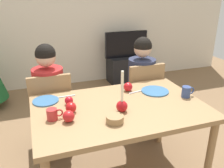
{
  "coord_description": "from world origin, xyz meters",
  "views": [
    {
      "loc": [
        -0.64,
        -1.64,
        1.65
      ],
      "look_at": [
        0.0,
        0.2,
        0.87
      ],
      "focal_mm": 38.57,
      "sensor_mm": 36.0,
      "label": 1
    }
  ],
  "objects": [
    {
      "name": "dining_table",
      "position": [
        0.0,
        0.0,
        0.67
      ],
      "size": [
        1.4,
        0.9,
        0.75
      ],
      "color": "#99754C",
      "rests_on": "ground"
    },
    {
      "name": "person_left_child",
      "position": [
        -0.51,
        0.64,
        0.57
      ],
      "size": [
        0.3,
        0.3,
        1.17
      ],
      "color": "#33384C",
      "rests_on": "ground"
    },
    {
      "name": "chair_left",
      "position": [
        -0.51,
        0.61,
        0.51
      ],
      "size": [
        0.4,
        0.4,
        0.9
      ],
      "color": "#99754C",
      "rests_on": "ground"
    },
    {
      "name": "apple_by_right_mug",
      "position": [
        0.18,
        0.27,
        0.79
      ],
      "size": [
        0.08,
        0.08,
        0.08
      ],
      "primitive_type": "sphere",
      "color": "red",
      "rests_on": "dining_table"
    },
    {
      "name": "plate_right",
      "position": [
        0.41,
        0.17,
        0.76
      ],
      "size": [
        0.25,
        0.25,
        0.01
      ],
      "primitive_type": "cylinder",
      "color": "teal",
      "rests_on": "dining_table"
    },
    {
      "name": "apple_far_edge",
      "position": [
        -0.44,
        -0.11,
        0.79
      ],
      "size": [
        0.09,
        0.09,
        0.09
      ],
      "primitive_type": "sphere",
      "color": "red",
      "rests_on": "dining_table"
    },
    {
      "name": "mug_left",
      "position": [
        -0.54,
        -0.04,
        0.79
      ],
      "size": [
        0.12,
        0.08,
        0.09
      ],
      "color": "#B72D2D",
      "rests_on": "dining_table"
    },
    {
      "name": "fork_right",
      "position": [
        0.25,
        0.21,
        0.75
      ],
      "size": [
        0.18,
        0.05,
        0.01
      ],
      "primitive_type": "cube",
      "rotation": [
        0.0,
        0.0,
        0.19
      ],
      "color": "silver",
      "rests_on": "dining_table"
    },
    {
      "name": "plate_left",
      "position": [
        -0.57,
        0.29,
        0.76
      ],
      "size": [
        0.22,
        0.22,
        0.01
      ],
      "primitive_type": "cylinder",
      "color": "teal",
      "rests_on": "dining_table"
    },
    {
      "name": "back_wall",
      "position": [
        0.0,
        2.6,
        1.3
      ],
      "size": [
        6.4,
        0.1,
        2.6
      ],
      "primitive_type": "cube",
      "color": "beige",
      "rests_on": "ground"
    },
    {
      "name": "person_right_child",
      "position": [
        0.5,
        0.64,
        0.57
      ],
      "size": [
        0.3,
        0.3,
        1.17
      ],
      "color": "#33384C",
      "rests_on": "ground"
    },
    {
      "name": "bowl_walnuts",
      "position": [
        -0.13,
        -0.22,
        0.78
      ],
      "size": [
        0.13,
        0.13,
        0.05
      ],
      "primitive_type": "cylinder",
      "color": "#99754C",
      "rests_on": "dining_table"
    },
    {
      "name": "tv",
      "position": [
        1.0,
        2.3,
        0.71
      ],
      "size": [
        0.79,
        0.05,
        0.46
      ],
      "color": "black",
      "rests_on": "tv_stand"
    },
    {
      "name": "tv_stand",
      "position": [
        1.0,
        2.3,
        0.24
      ],
      "size": [
        0.64,
        0.4,
        0.48
      ],
      "primitive_type": "cube",
      "color": "black",
      "rests_on": "ground"
    },
    {
      "name": "chair_right",
      "position": [
        0.5,
        0.61,
        0.51
      ],
      "size": [
        0.4,
        0.4,
        0.9
      ],
      "color": "#99754C",
      "rests_on": "ground"
    },
    {
      "name": "mug_right",
      "position": [
        0.62,
        -0.02,
        0.8
      ],
      "size": [
        0.12,
        0.08,
        0.1
      ],
      "color": "#33477F",
      "rests_on": "dining_table"
    },
    {
      "name": "candle_centerpiece",
      "position": [
        -0.02,
        -0.09,
        0.82
      ],
      "size": [
        0.09,
        0.09,
        0.33
      ],
      "color": "red",
      "rests_on": "dining_table"
    },
    {
      "name": "apple_near_candle",
      "position": [
        -0.4,
        0.03,
        0.79
      ],
      "size": [
        0.08,
        0.08,
        0.08
      ],
      "primitive_type": "sphere",
      "color": "red",
      "rests_on": "dining_table"
    },
    {
      "name": "fork_left",
      "position": [
        -0.4,
        0.33,
        0.75
      ],
      "size": [
        0.18,
        0.01,
        0.01
      ],
      "primitive_type": "cube",
      "rotation": [
        0.0,
        0.0,
        -0.0
      ],
      "color": "silver",
      "rests_on": "dining_table"
    },
    {
      "name": "apple_by_left_plate",
      "position": [
        -0.39,
        0.17,
        0.79
      ],
      "size": [
        0.07,
        0.07,
        0.07
      ],
      "primitive_type": "sphere",
      "color": "#B4121D",
      "rests_on": "dining_table"
    }
  ]
}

